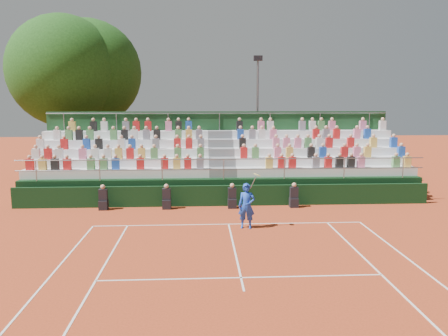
{
  "coord_description": "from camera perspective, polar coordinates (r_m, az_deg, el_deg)",
  "views": [
    {
      "loc": [
        -1.13,
        -17.31,
        5.02
      ],
      "look_at": [
        0.0,
        3.5,
        1.8
      ],
      "focal_mm": 35.0,
      "sensor_mm": 36.0,
      "label": 1
    }
  ],
  "objects": [
    {
      "name": "tennis_player",
      "position": [
        17.33,
        2.98,
        -4.95
      ],
      "size": [
        0.9,
        0.55,
        2.22
      ],
      "color": "blue",
      "rests_on": "ground"
    },
    {
      "name": "courtside_wall",
      "position": [
        21.03,
        0.04,
        -3.63
      ],
      "size": [
        20.0,
        0.15,
        1.0
      ],
      "primitive_type": "cube",
      "color": "black",
      "rests_on": "ground"
    },
    {
      "name": "line_officials",
      "position": [
        20.56,
        -3.21,
        -3.99
      ],
      "size": [
        9.35,
        0.4,
        1.19
      ],
      "color": "black",
      "rests_on": "ground"
    },
    {
      "name": "ground",
      "position": [
        18.05,
        0.61,
        -7.36
      ],
      "size": [
        90.0,
        90.0,
        0.0
      ],
      "primitive_type": "plane",
      "color": "#B03F1D",
      "rests_on": "ground"
    },
    {
      "name": "tree_east",
      "position": [
        32.59,
        -17.24,
        11.82
      ],
      "size": [
        7.3,
        7.3,
        10.63
      ],
      "color": "#3A2415",
      "rests_on": "ground"
    },
    {
      "name": "tree_west",
      "position": [
        31.47,
        -20.13,
        11.77
      ],
      "size": [
        7.35,
        7.35,
        10.63
      ],
      "color": "#3A2415",
      "rests_on": "ground"
    },
    {
      "name": "grandstand",
      "position": [
        24.09,
        -0.4,
        -0.6
      ],
      "size": [
        20.0,
        5.2,
        4.4
      ],
      "color": "black",
      "rests_on": "ground"
    },
    {
      "name": "floodlight_mast",
      "position": [
        30.72,
        4.39,
        8.18
      ],
      "size": [
        0.6,
        0.25,
        8.07
      ],
      "color": "gray",
      "rests_on": "ground"
    }
  ]
}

